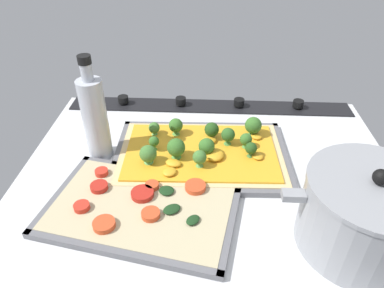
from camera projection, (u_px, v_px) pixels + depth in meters
The scene contains 8 objects.
ground_plane at pixel (208, 179), 74.63cm from camera, with size 78.77×62.89×3.00cm, color silver.
stove_control_panel at pixel (210, 105), 96.17cm from camera, with size 75.62×7.00×2.60cm.
baking_tray_front at pixel (201, 156), 77.98cm from camera, with size 38.38×26.11×1.30cm.
broccoli_pizza at pixel (202, 149), 77.18cm from camera, with size 35.91×23.65×5.92cm.
baking_tray_back at pixel (142, 209), 64.90cm from camera, with size 37.76×28.12×1.30cm.
veggie_pizza_back at pixel (141, 205), 64.62cm from camera, with size 34.94×25.31×1.90cm.
cooking_pot at pixel (366, 214), 55.58cm from camera, with size 27.28×20.48×15.39cm.
oil_bottle at pixel (95, 117), 73.39cm from camera, with size 5.18×5.18×23.10cm.
Camera 1 is at (0.55, 56.63, 47.77)cm, focal length 33.11 mm.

